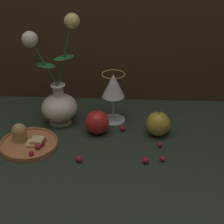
% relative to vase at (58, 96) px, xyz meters
% --- Properties ---
extents(ground_plane, '(2.40, 2.40, 0.00)m').
position_rel_vase_xyz_m(ground_plane, '(0.11, -0.08, -0.09)').
color(ground_plane, '#232D23').
rests_on(ground_plane, ground).
extents(vase, '(0.17, 0.12, 0.36)m').
position_rel_vase_xyz_m(vase, '(0.00, 0.00, 0.00)').
color(vase, silver).
rests_on(vase, ground_plane).
extents(plate_with_pastries, '(0.17, 0.17, 0.06)m').
position_rel_vase_xyz_m(plate_with_pastries, '(-0.07, -0.15, -0.08)').
color(plate_with_pastries, '#B77042').
rests_on(plate_with_pastries, ground_plane).
extents(wine_glass, '(0.08, 0.08, 0.17)m').
position_rel_vase_xyz_m(wine_glass, '(0.18, 0.02, 0.03)').
color(wine_glass, silver).
rests_on(wine_glass, ground_plane).
extents(apple_beside_vase, '(0.08, 0.08, 0.09)m').
position_rel_vase_xyz_m(apple_beside_vase, '(0.32, -0.06, -0.06)').
color(apple_beside_vase, '#B2932D').
rests_on(apple_beside_vase, ground_plane).
extents(apple_near_glass, '(0.08, 0.08, 0.09)m').
position_rel_vase_xyz_m(apple_near_glass, '(0.13, -0.06, -0.06)').
color(apple_near_glass, red).
rests_on(apple_near_glass, ground_plane).
extents(berry_near_plate, '(0.02, 0.02, 0.02)m').
position_rel_vase_xyz_m(berry_near_plate, '(0.33, -0.20, -0.09)').
color(berry_near_plate, '#AD192D').
rests_on(berry_near_plate, ground_plane).
extents(berry_front_center, '(0.01, 0.01, 0.01)m').
position_rel_vase_xyz_m(berry_front_center, '(0.32, -0.13, -0.09)').
color(berry_front_center, '#AD192D').
rests_on(berry_front_center, ground_plane).
extents(berry_by_glass_stem, '(0.02, 0.02, 0.02)m').
position_rel_vase_xyz_m(berry_by_glass_stem, '(0.09, -0.22, -0.08)').
color(berry_by_glass_stem, '#AD192D').
rests_on(berry_by_glass_stem, ground_plane).
extents(berry_under_candlestick, '(0.02, 0.02, 0.02)m').
position_rel_vase_xyz_m(berry_under_candlestick, '(0.28, -0.22, -0.08)').
color(berry_under_candlestick, '#AD192D').
rests_on(berry_under_candlestick, ground_plane).
extents(berry_far_right, '(0.02, 0.02, 0.02)m').
position_rel_vase_xyz_m(berry_far_right, '(0.21, -0.05, -0.08)').
color(berry_far_right, '#AD192D').
rests_on(berry_far_right, ground_plane).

